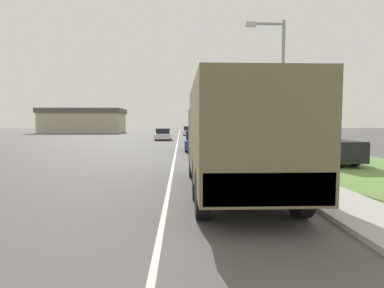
{
  "coord_description": "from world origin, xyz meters",
  "views": [
    {
      "loc": [
        0.4,
        0.24,
        2.1
      ],
      "look_at": [
        0.78,
        10.68,
        1.37
      ],
      "focal_mm": 28.0,
      "sensor_mm": 36.0,
      "label": 1
    }
  ],
  "objects": [
    {
      "name": "sidewalk_right",
      "position": [
        4.5,
        40.0,
        0.06
      ],
      "size": [
        1.8,
        120.0,
        0.12
      ],
      "color": "beige",
      "rests_on": "ground"
    },
    {
      "name": "ground_plane",
      "position": [
        0.0,
        40.0,
        0.0
      ],
      "size": [
        180.0,
        180.0,
        0.0
      ],
      "primitive_type": "plane",
      "color": "#565451"
    },
    {
      "name": "car_second_ahead",
      "position": [
        -1.88,
        38.22,
        0.66
      ],
      "size": [
        1.92,
        4.3,
        1.45
      ],
      "color": "silver",
      "rests_on": "ground"
    },
    {
      "name": "grass_strip_right",
      "position": [
        8.9,
        40.0,
        0.01
      ],
      "size": [
        7.0,
        120.0,
        0.02
      ],
      "color": "#6B9347",
      "rests_on": "ground"
    },
    {
      "name": "lamp_post",
      "position": [
        4.52,
        13.02,
        3.93
      ],
      "size": [
        1.69,
        0.24,
        6.31
      ],
      "color": "gray",
      "rests_on": "sidewalk_right"
    },
    {
      "name": "building_distant",
      "position": [
        -21.54,
        68.71,
        2.71
      ],
      "size": [
        17.76,
        9.46,
        5.36
      ],
      "color": "#B2A893",
      "rests_on": "ground"
    },
    {
      "name": "pickup_truck",
      "position": [
        7.98,
        16.62,
        0.88
      ],
      "size": [
        1.99,
        5.75,
        1.84
      ],
      "color": "black",
      "rests_on": "grass_strip_right"
    },
    {
      "name": "lane_centre_stripe",
      "position": [
        0.0,
        40.0,
        0.0
      ],
      "size": [
        0.12,
        120.0,
        0.0
      ],
      "color": "silver",
      "rests_on": "ground"
    },
    {
      "name": "car_third_ahead",
      "position": [
        1.69,
        51.91,
        0.71
      ],
      "size": [
        1.87,
        4.34,
        1.59
      ],
      "color": "silver",
      "rests_on": "ground"
    },
    {
      "name": "military_truck",
      "position": [
        1.95,
        8.99,
        1.74
      ],
      "size": [
        2.49,
        7.6,
        3.12
      ],
      "color": "#474C38",
      "rests_on": "ground"
    },
    {
      "name": "car_nearest_ahead",
      "position": [
        1.56,
        23.41,
        0.69
      ],
      "size": [
        1.78,
        4.46,
        1.54
      ],
      "color": "navy",
      "rests_on": "ground"
    }
  ]
}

